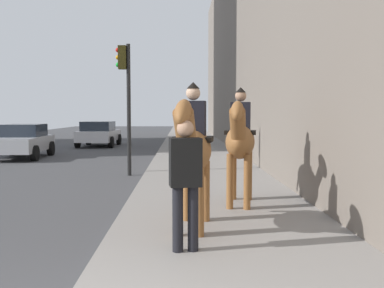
# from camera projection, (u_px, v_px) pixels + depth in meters

# --- Properties ---
(mounted_horse_near) EXTENTS (2.15, 0.79, 2.26)m
(mounted_horse_near) POSITION_uv_depth(u_px,v_px,m) (192.00, 149.00, 6.51)
(mounted_horse_near) COLOR brown
(mounted_horse_near) RESTS_ON sidewalk_slab
(mounted_horse_far) EXTENTS (2.14, 0.84, 2.29)m
(mounted_horse_far) POSITION_uv_depth(u_px,v_px,m) (240.00, 140.00, 8.25)
(mounted_horse_far) COLOR brown
(mounted_horse_far) RESTS_ON sidewalk_slab
(pedestrian_greeting) EXTENTS (0.31, 0.43, 1.70)m
(pedestrian_greeting) POSITION_uv_depth(u_px,v_px,m) (185.00, 176.00, 5.48)
(pedestrian_greeting) COLOR black
(pedestrian_greeting) RESTS_ON sidewalk_slab
(car_near_lane) EXTENTS (3.93, 2.17, 1.44)m
(car_near_lane) POSITION_uv_depth(u_px,v_px,m) (99.00, 133.00, 24.70)
(car_near_lane) COLOR silver
(car_near_lane) RESTS_ON ground
(car_far_lane) EXTENTS (3.86, 2.01, 1.44)m
(car_far_lane) POSITION_uv_depth(u_px,v_px,m) (23.00, 141.00, 18.14)
(car_far_lane) COLOR #B7BABF
(car_far_lane) RESTS_ON ground
(traffic_light_near_curb) EXTENTS (0.20, 0.44, 3.98)m
(traffic_light_near_curb) POSITION_uv_depth(u_px,v_px,m) (126.00, 88.00, 12.92)
(traffic_light_near_curb) COLOR black
(traffic_light_near_curb) RESTS_ON ground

